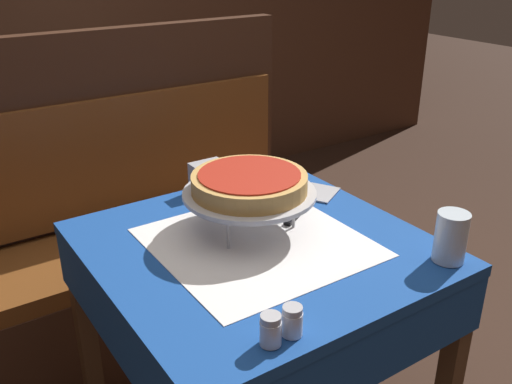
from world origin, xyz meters
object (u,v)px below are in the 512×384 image
(dining_table_rear, at_px, (85,121))
(salt_shaker, at_px, (271,330))
(dining_table_front, at_px, (258,279))
(condiment_caddy, at_px, (60,87))
(pepper_shaker, at_px, (292,321))
(napkin_holder, at_px, (207,176))
(pizza_pan_stand, at_px, (249,195))
(pizza_server, at_px, (310,201))
(booth_bench, at_px, (102,271))
(water_glass_near, at_px, (451,237))
(deep_dish_pizza, at_px, (249,182))

(dining_table_rear, bearing_deg, salt_shaker, -98.25)
(dining_table_front, xyz_separation_m, condiment_caddy, (0.02, 1.70, 0.16))
(salt_shaker, distance_m, pepper_shaker, 0.05)
(dining_table_rear, relative_size, napkin_holder, 7.45)
(dining_table_front, xyz_separation_m, pizza_pan_stand, (0.02, 0.07, 0.21))
(salt_shaker, relative_size, napkin_holder, 0.64)
(pizza_pan_stand, distance_m, pizza_server, 0.25)
(booth_bench, bearing_deg, pepper_shaker, -88.18)
(pizza_pan_stand, relative_size, salt_shaker, 5.36)
(water_glass_near, xyz_separation_m, napkin_holder, (-0.27, 0.67, -0.02))
(pepper_shaker, bearing_deg, pizza_pan_stand, 67.27)
(napkin_holder, bearing_deg, pizza_pan_stand, -96.20)
(dining_table_rear, relative_size, pepper_shaker, 11.94)
(deep_dish_pizza, relative_size, condiment_caddy, 1.72)
(dining_table_rear, xyz_separation_m, pizza_server, (0.17, -1.49, 0.11))
(pizza_server, xyz_separation_m, water_glass_near, (0.07, -0.43, 0.06))
(condiment_caddy, bearing_deg, water_glass_near, -81.42)
(pizza_pan_stand, height_order, pizza_server, pizza_pan_stand)
(pizza_server, relative_size, water_glass_near, 2.35)
(dining_table_front, bearing_deg, booth_bench, 104.03)
(booth_bench, xyz_separation_m, napkin_holder, (0.23, -0.38, 0.44))
(dining_table_rear, distance_m, deep_dish_pizza, 1.55)
(pepper_shaker, bearing_deg, dining_table_rear, 83.20)
(pizza_pan_stand, distance_m, salt_shaker, 0.47)
(pizza_pan_stand, xyz_separation_m, pepper_shaker, (-0.17, -0.41, -0.07))
(napkin_holder, bearing_deg, dining_table_front, -98.64)
(dining_table_front, xyz_separation_m, pepper_shaker, (-0.15, -0.34, 0.14))
(dining_table_front, distance_m, napkin_holder, 0.38)
(booth_bench, distance_m, pizza_pan_stand, 0.85)
(condiment_caddy, bearing_deg, pepper_shaker, -94.66)
(salt_shaker, xyz_separation_m, pepper_shaker, (0.05, 0.00, -0.00))
(dining_table_rear, height_order, booth_bench, booth_bench)
(dining_table_front, bearing_deg, deep_dish_pizza, 72.24)
(pizza_server, bearing_deg, dining_table_rear, 96.55)
(dining_table_front, relative_size, booth_bench, 0.48)
(deep_dish_pizza, bearing_deg, dining_table_rear, 87.74)
(dining_table_front, bearing_deg, pepper_shaker, -113.75)
(pizza_pan_stand, distance_m, pepper_shaker, 0.45)
(deep_dish_pizza, bearing_deg, napkin_holder, 83.80)
(pizza_pan_stand, distance_m, condiment_caddy, 1.63)
(water_glass_near, relative_size, salt_shaker, 1.91)
(pizza_server, relative_size, condiment_caddy, 1.67)
(dining_table_rear, xyz_separation_m, salt_shaker, (-0.28, -1.94, 0.14))
(dining_table_rear, distance_m, pepper_shaker, 1.96)
(water_glass_near, bearing_deg, booth_bench, 115.73)
(pizza_server, height_order, condiment_caddy, condiment_caddy)
(booth_bench, xyz_separation_m, condiment_caddy, (0.20, 0.97, 0.45))
(dining_table_front, relative_size, napkin_holder, 7.87)
(napkin_holder, bearing_deg, water_glass_near, -68.01)
(dining_table_front, height_order, condiment_caddy, condiment_caddy)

